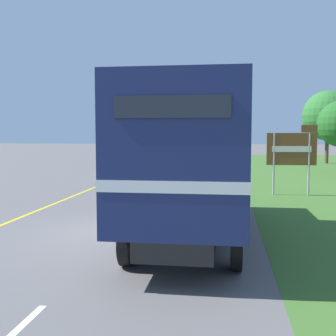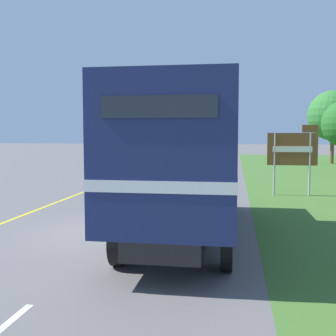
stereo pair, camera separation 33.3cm
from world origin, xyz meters
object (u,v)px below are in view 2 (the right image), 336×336
at_px(horse_trailer_truck, 187,157).
at_px(lead_car_white, 152,164).
at_px(roadside_tree_far, 333,115).
at_px(highway_sign, 293,151).

xyz_separation_m(horse_trailer_truck, lead_car_white, (-3.67, 13.85, -1.17)).
height_order(lead_car_white, roadside_tree_far, roadside_tree_far).
height_order(horse_trailer_truck, roadside_tree_far, roadside_tree_far).
bearing_deg(lead_car_white, highway_sign, -38.24).
distance_m(lead_car_white, roadside_tree_far, 20.55).
bearing_deg(roadside_tree_far, lead_car_white, -131.71).
distance_m(lead_car_white, highway_sign, 9.41).
bearing_deg(lead_car_white, horse_trailer_truck, -75.15).
bearing_deg(horse_trailer_truck, highway_sign, 65.46).
height_order(highway_sign, roadside_tree_far, roadside_tree_far).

